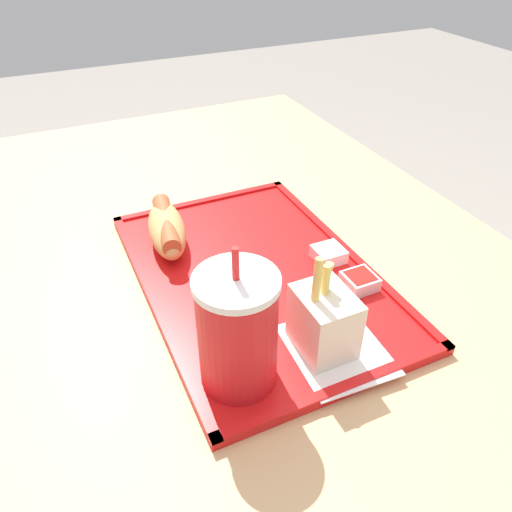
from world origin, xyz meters
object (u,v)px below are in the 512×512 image
at_px(soda_cup, 238,331).
at_px(sauce_cup_ketchup, 360,281).
at_px(fries_carton, 324,321).
at_px(sauce_cup_mayo, 329,254).
at_px(hot_dog_far, 167,228).

xyz_separation_m(soda_cup, sauce_cup_ketchup, (0.07, -0.20, -0.06)).
distance_m(soda_cup, sauce_cup_ketchup, 0.22).
bearing_deg(fries_carton, sauce_cup_mayo, -34.25).
xyz_separation_m(fries_carton, sauce_cup_mayo, (0.14, -0.10, -0.03)).
bearing_deg(sauce_cup_ketchup, soda_cup, 109.46).
distance_m(fries_carton, sauce_cup_mayo, 0.17).
xyz_separation_m(hot_dog_far, sauce_cup_mayo, (-0.14, -0.20, -0.02)).
bearing_deg(hot_dog_far, sauce_cup_mayo, -124.70).
bearing_deg(sauce_cup_ketchup, sauce_cup_mayo, 3.98).
bearing_deg(sauce_cup_mayo, sauce_cup_ketchup, -176.02).
bearing_deg(hot_dog_far, fries_carton, -160.47).
height_order(hot_dog_far, sauce_cup_mayo, hot_dog_far).
bearing_deg(soda_cup, sauce_cup_mayo, -54.56).
bearing_deg(sauce_cup_ketchup, fries_carton, 125.45).
relative_size(sauce_cup_mayo, sauce_cup_ketchup, 1.00).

